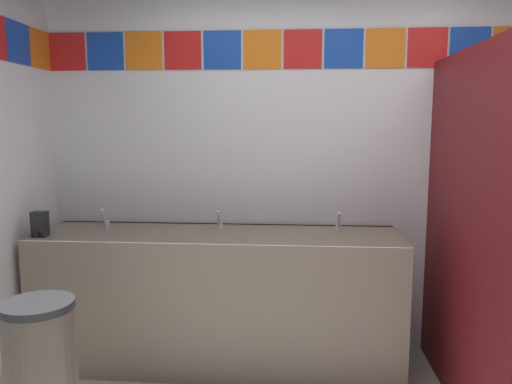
{
  "coord_description": "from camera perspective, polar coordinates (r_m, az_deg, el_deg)",
  "views": [
    {
      "loc": [
        -0.32,
        -1.8,
        1.57
      ],
      "look_at": [
        -0.54,
        0.96,
        1.19
      ],
      "focal_mm": 34.12,
      "sensor_mm": 36.0,
      "label": 1
    }
  ],
  "objects": [
    {
      "name": "wall_back",
      "position": [
        3.43,
        9.85,
        2.78
      ],
      "size": [
        4.07,
        0.09,
        2.55
      ],
      "color": "silver",
      "rests_on": "ground_plane"
    },
    {
      "name": "vanity_counter",
      "position": [
        3.29,
        -4.43,
        -12.11
      ],
      "size": [
        2.35,
        0.61,
        0.88
      ],
      "color": "gray",
      "rests_on": "ground_plane"
    },
    {
      "name": "faucet_left",
      "position": [
        3.45,
        -17.24,
        -3.19
      ],
      "size": [
        0.04,
        0.1,
        0.14
      ],
      "color": "silver",
      "rests_on": "vanity_counter"
    },
    {
      "name": "faucet_center",
      "position": [
        3.25,
        -4.28,
        -3.54
      ],
      "size": [
        0.04,
        0.1,
        0.14
      ],
      "color": "silver",
      "rests_on": "vanity_counter"
    },
    {
      "name": "faucet_right",
      "position": [
        3.23,
        9.63,
        -3.71
      ],
      "size": [
        0.04,
        0.1,
        0.14
      ],
      "color": "silver",
      "rests_on": "vanity_counter"
    },
    {
      "name": "soap_dispenser",
      "position": [
        3.33,
        -24.0,
        -3.45
      ],
      "size": [
        0.09,
        0.09,
        0.16
      ],
      "color": "black",
      "rests_on": "vanity_counter"
    },
    {
      "name": "trash_bin",
      "position": [
        2.85,
        -23.86,
        -18.32
      ],
      "size": [
        0.36,
        0.36,
        0.7
      ],
      "color": "brown",
      "rests_on": "ground_plane"
    }
  ]
}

